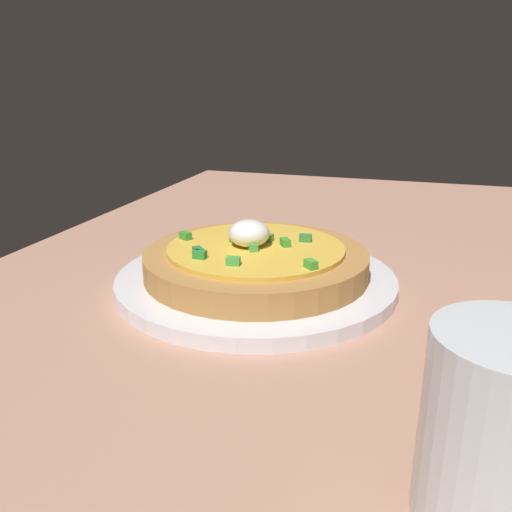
# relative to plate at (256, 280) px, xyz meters

# --- Properties ---
(dining_table) EXTENTS (1.17, 0.87, 0.02)m
(dining_table) POSITION_rel_plate_xyz_m (-0.07, 0.10, -0.02)
(dining_table) COLOR tan
(dining_table) RESTS_ON ground
(plate) EXTENTS (0.29, 0.29, 0.01)m
(plate) POSITION_rel_plate_xyz_m (0.00, 0.00, 0.00)
(plate) COLOR white
(plate) RESTS_ON dining_table
(pizza) EXTENTS (0.23, 0.23, 0.06)m
(pizza) POSITION_rel_plate_xyz_m (0.00, -0.00, 0.02)
(pizza) COLOR #B47D40
(pizza) RESTS_ON plate
(cup_near) EXTENTS (0.08, 0.08, 0.10)m
(cup_near) POSITION_rel_plate_xyz_m (0.26, 0.21, 0.04)
(cup_near) COLOR silver
(cup_near) RESTS_ON dining_table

